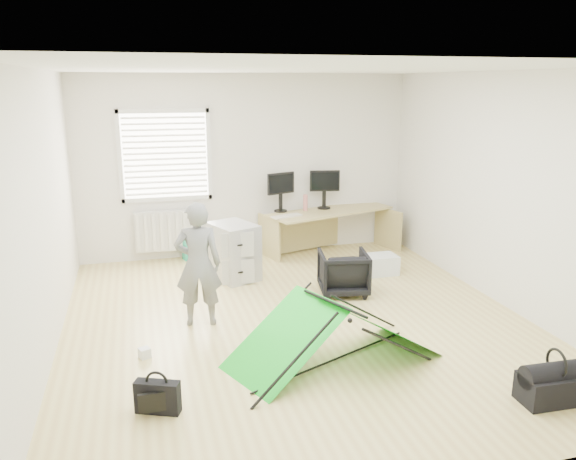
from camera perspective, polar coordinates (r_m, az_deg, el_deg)
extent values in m
plane|color=tan|center=(6.30, 0.97, -9.29)|extent=(5.50, 5.50, 0.00)
cube|color=silver|center=(8.52, -4.18, 6.50)|extent=(5.00, 0.02, 2.70)
cube|color=silver|center=(8.31, -12.36, 7.39)|extent=(1.20, 0.06, 1.20)
cube|color=silver|center=(8.47, -11.94, -0.04)|extent=(1.00, 0.12, 0.60)
cube|color=tan|center=(8.69, 4.30, -0.16)|extent=(2.07, 1.18, 0.67)
cube|color=#AAACB0|center=(7.55, -5.55, -2.17)|extent=(0.69, 0.78, 0.76)
cube|color=black|center=(8.46, -0.76, 3.33)|extent=(0.46, 0.25, 0.44)
cube|color=black|center=(8.68, 3.69, 3.61)|extent=(0.47, 0.18, 0.44)
cube|color=beige|center=(8.17, -0.14, 1.42)|extent=(0.48, 0.28, 0.02)
cylinder|color=#C6736F|center=(8.55, 1.78, 2.80)|extent=(0.09, 0.09, 0.25)
imported|color=black|center=(7.05, 5.65, -4.32)|extent=(0.68, 0.69, 0.55)
imported|color=slate|center=(6.09, -9.11, -3.46)|extent=(0.54, 0.39, 1.37)
cube|color=silver|center=(7.86, 9.25, -3.47)|extent=(0.47, 0.33, 0.27)
cube|color=#23A77F|center=(8.52, -9.49, -1.56)|extent=(0.37, 0.22, 0.41)
cube|color=black|center=(4.79, -13.10, -16.19)|extent=(0.37, 0.24, 0.27)
cube|color=silver|center=(5.69, -14.36, -12.00)|extent=(0.13, 0.13, 0.10)
cube|color=black|center=(5.30, 25.35, -14.28)|extent=(0.57, 0.31, 0.25)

